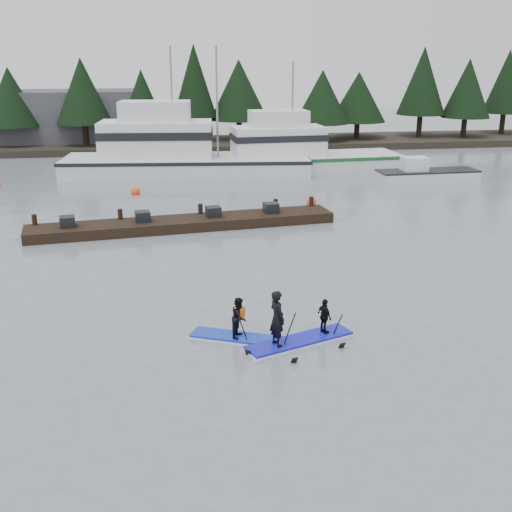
{
  "coord_description": "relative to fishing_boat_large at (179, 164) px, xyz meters",
  "views": [
    {
      "loc": [
        -3.34,
        -16.47,
        8.4
      ],
      "look_at": [
        0.0,
        6.0,
        1.1
      ],
      "focal_mm": 45.0,
      "sensor_mm": 36.0,
      "label": 1
    }
  ],
  "objects": [
    {
      "name": "buoy_b",
      "position": [
        -2.88,
        -6.35,
        -0.73
      ],
      "size": [
        0.57,
        0.57,
        0.57
      ],
      "primitive_type": "sphere",
      "color": "#FF450C",
      "rests_on": "ground"
    },
    {
      "name": "paddleboard_solo",
      "position": [
        0.87,
        -27.74,
        -0.26
      ],
      "size": [
        3.03,
        1.9,
        1.83
      ],
      "rotation": [
        0.0,
        0.0,
        -0.42
      ],
      "color": "#1431BC",
      "rests_on": "ground"
    },
    {
      "name": "fishing_boat_medium",
      "position": [
        8.47,
        0.33,
        -0.12
      ],
      "size": [
        14.68,
        4.96,
        8.61
      ],
      "rotation": [
        0.0,
        0.0,
        0.06
      ],
      "color": "silver",
      "rests_on": "ground"
    },
    {
      "name": "floating_dock",
      "position": [
        -0.27,
        -14.65,
        -0.48
      ],
      "size": [
        15.21,
        3.97,
        0.5
      ],
      "primitive_type": "cube",
      "rotation": [
        0.0,
        0.0,
        0.13
      ],
      "color": "black",
      "rests_on": "ground"
    },
    {
      "name": "treeline",
      "position": [
        2.09,
        13.03,
        -0.73
      ],
      "size": [
        60.0,
        4.0,
        8.0
      ],
      "primitive_type": null,
      "color": "black",
      "rests_on": "ground"
    },
    {
      "name": "skiff",
      "position": [
        16.35,
        -5.16,
        -0.35
      ],
      "size": [
        6.75,
        2.26,
        0.78
      ],
      "primitive_type": "cube",
      "rotation": [
        0.0,
        0.0,
        0.04
      ],
      "color": "silver",
      "rests_on": "ground"
    },
    {
      "name": "buoy_c",
      "position": [
        13.54,
        -4.56,
        -0.73
      ],
      "size": [
        0.58,
        0.58,
        0.58
      ],
      "primitive_type": "sphere",
      "color": "#FF450C",
      "rests_on": "ground"
    },
    {
      "name": "far_shore",
      "position": [
        2.09,
        13.03,
        -0.43
      ],
      "size": [
        70.0,
        8.0,
        0.6
      ],
      "primitive_type": "cube",
      "color": "#2D281E",
      "rests_on": "ground"
    },
    {
      "name": "paddleboard_duo",
      "position": [
        2.47,
        -28.28,
        -0.15
      ],
      "size": [
        3.49,
        1.99,
        2.33
      ],
      "rotation": [
        0.0,
        0.0,
        0.37
      ],
      "color": "#1417BB",
      "rests_on": "ground"
    },
    {
      "name": "ground",
      "position": [
        2.09,
        -28.97,
        -0.73
      ],
      "size": [
        160.0,
        160.0,
        0.0
      ],
      "primitive_type": "plane",
      "color": "slate",
      "rests_on": "ground"
    },
    {
      "name": "fishing_boat_large",
      "position": [
        0.0,
        0.0,
        0.0
      ],
      "size": [
        17.5,
        6.39,
        9.72
      ],
      "rotation": [
        0.0,
        0.0,
        -0.1
      ],
      "color": "silver",
      "rests_on": "ground"
    },
    {
      "name": "waterfront_building",
      "position": [
        -11.91,
        15.03,
        1.77
      ],
      "size": [
        18.0,
        6.0,
        5.0
      ],
      "primitive_type": "cube",
      "color": "#4C4C51",
      "rests_on": "ground"
    },
    {
      "name": "buoy_d",
      "position": [
        7.09,
        -10.71,
        -0.73
      ],
      "size": [
        0.58,
        0.58,
        0.58
      ],
      "primitive_type": "sphere",
      "color": "#FF450C",
      "rests_on": "ground"
    }
  ]
}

